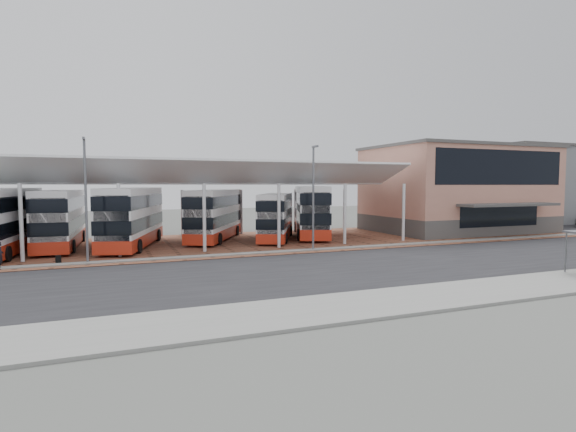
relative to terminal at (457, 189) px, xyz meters
name	(u,v)px	position (x,y,z in m)	size (l,w,h in m)	color
ground	(326,266)	(-23.00, -13.92, -4.66)	(140.00, 140.00, 0.00)	#4F514C
road	(334,269)	(-23.00, -14.92, -4.65)	(120.00, 14.00, 0.02)	black
forecourt	(282,240)	(-21.00, -0.92, -4.63)	(72.00, 16.00, 0.06)	brown
sidewalk	(418,298)	(-23.00, -22.92, -4.59)	(120.00, 4.00, 0.14)	slate
north_kerb	(290,251)	(-23.00, -7.72, -4.59)	(120.00, 0.80, 0.14)	slate
yellow_line_near	(391,290)	(-23.00, -20.92, -4.63)	(120.00, 0.12, 0.01)	#F3EC04
yellow_line_far	(388,288)	(-23.00, -20.62, -4.63)	(120.00, 0.12, 0.01)	#F3EC04
canopy	(191,177)	(-29.00, 0.01, 1.14)	(37.00, 11.63, 7.07)	silver
terminal	(457,189)	(0.00, 0.00, 0.00)	(18.40, 14.40, 9.25)	#4C4A48
warehouse	(539,184)	(25.00, 10.08, 0.50)	(30.50, 20.50, 10.25)	slate
lamp_west	(86,196)	(-37.00, -7.65, -0.30)	(0.16, 0.90, 8.07)	slate
lamp_east	(313,194)	(-21.00, -7.65, -0.30)	(0.16, 0.90, 8.07)	slate
bus_0	(2,222)	(-42.84, -1.30, -2.22)	(3.88, 11.85, 4.80)	white
bus_1	(60,219)	(-39.29, 1.01, -2.31)	(3.21, 11.29, 4.61)	white
bus_2	(132,218)	(-33.90, -0.56, -2.22)	(5.84, 11.91, 4.79)	white
bus_3	(215,215)	(-26.63, 1.54, -2.32)	(7.37, 11.07, 4.59)	white
bus_4	(276,217)	(-21.30, -0.14, -2.51)	(6.57, 10.20, 4.21)	white
bus_5	(311,211)	(-17.17, 1.15, -2.18)	(6.70, 12.04, 4.88)	white
pedestrian	(0,255)	(-41.78, -7.92, -3.76)	(0.61, 0.40, 1.69)	black
suitcase	(58,260)	(-38.73, -7.18, -4.33)	(0.32, 0.23, 0.55)	black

